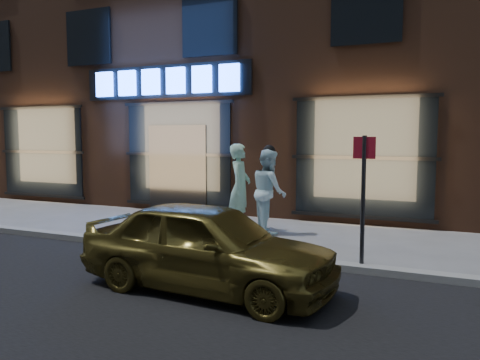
# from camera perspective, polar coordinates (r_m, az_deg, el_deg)

# --- Properties ---
(ground) EXTENTS (90.00, 90.00, 0.00)m
(ground) POSITION_cam_1_polar(r_m,az_deg,el_deg) (10.09, -19.12, -6.98)
(ground) COLOR slate
(ground) RESTS_ON ground
(curb) EXTENTS (60.00, 0.25, 0.12)m
(curb) POSITION_cam_1_polar(r_m,az_deg,el_deg) (10.08, -19.13, -6.64)
(curb) COLOR gray
(curb) RESTS_ON ground
(storefront_building) EXTENTS (30.20, 8.28, 10.30)m
(storefront_building) POSITION_cam_1_polar(r_m,az_deg,el_deg) (16.91, -0.40, 15.77)
(storefront_building) COLOR #54301E
(storefront_building) RESTS_ON ground
(man_bowtie) EXTENTS (0.56, 0.77, 1.94)m
(man_bowtie) POSITION_cam_1_polar(r_m,az_deg,el_deg) (10.51, -0.00, -0.84)
(man_bowtie) COLOR #B2EBBF
(man_bowtie) RESTS_ON ground
(man_cap) EXTENTS (1.06, 1.12, 1.83)m
(man_cap) POSITION_cam_1_polar(r_m,az_deg,el_deg) (10.19, 3.56, -1.34)
(man_cap) COLOR white
(man_cap) RESTS_ON ground
(gold_sedan) EXTENTS (3.70, 1.71, 1.23)m
(gold_sedan) POSITION_cam_1_polar(r_m,az_deg,el_deg) (6.47, -4.04, -8.01)
(gold_sedan) COLOR brown
(gold_sedan) RESTS_ON ground
(sign_post) EXTENTS (0.34, 0.07, 2.12)m
(sign_post) POSITION_cam_1_polar(r_m,az_deg,el_deg) (7.47, 14.80, -1.17)
(sign_post) COLOR #262628
(sign_post) RESTS_ON ground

